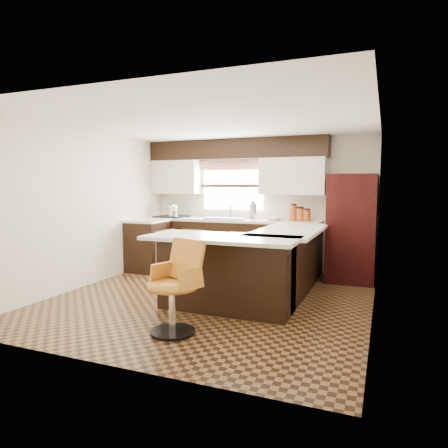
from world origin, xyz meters
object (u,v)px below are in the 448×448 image
at_px(peninsula_return, 226,274).
at_px(bar_chair, 172,288).
at_px(refrigerator, 352,228).
at_px(peninsula_long, 285,263).

distance_m(peninsula_return, bar_chair, 1.00).
bearing_deg(refrigerator, bar_chair, -116.38).
xyz_separation_m(peninsula_return, bar_chair, (-0.22, -0.97, 0.04)).
bearing_deg(peninsula_long, refrigerator, 55.80).
height_order(peninsula_long, refrigerator, refrigerator).
distance_m(peninsula_long, peninsula_return, 1.11).
relative_size(peninsula_long, peninsula_return, 1.18).
relative_size(peninsula_long, refrigerator, 1.12).
bearing_deg(peninsula_return, peninsula_long, 61.70).
relative_size(refrigerator, bar_chair, 1.76).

